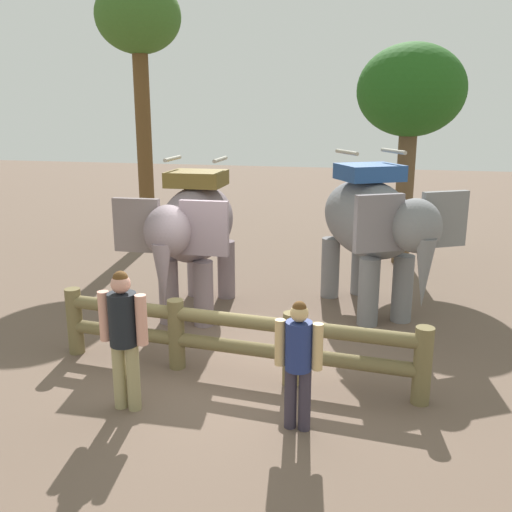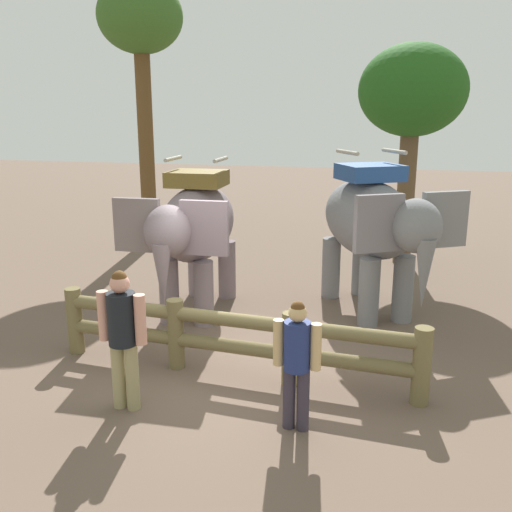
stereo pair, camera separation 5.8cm
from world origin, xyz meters
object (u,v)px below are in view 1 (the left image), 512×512
Objects in this scene: log_fence at (232,336)px; tourist_man_in_blue at (298,356)px; tree_back_center at (139,28)px; elephant_near_left at (194,228)px; tourist_woman_in_black at (124,331)px; tree_far_left at (411,95)px; elephant_center at (373,224)px.

log_fence is 1.65m from tourist_man_in_blue.
log_fence is at bearing -58.73° from tree_back_center.
elephant_near_left is 3.60m from tourist_woman_in_black.
tree_back_center is (-5.75, 8.76, 4.83)m from tourist_man_in_blue.
tree_far_left is (2.40, 6.94, 3.42)m from log_fence.
log_fence is 1.65m from tourist_woman_in_black.
tourist_man_in_blue is (2.48, -3.51, -0.69)m from elephant_near_left.
tree_far_left reaches higher than tourist_man_in_blue.
elephant_center is at bearing 81.32° from tourist_man_in_blue.
tree_back_center is at bearing 174.63° from tree_far_left.
tree_back_center reaches higher than elephant_near_left.
log_fence is at bearing 134.20° from tourist_man_in_blue.
tourist_woman_in_black is at bearing -123.20° from elephant_center.
tourist_woman_in_black reaches higher than log_fence.
log_fence is at bearing -109.08° from tree_far_left.
tree_far_left is 0.74× the size of tree_back_center.
tourist_man_in_blue is 0.23× the size of tree_back_center.
tree_far_left is at bearing 50.73° from elephant_near_left.
tourist_woman_in_black is at bearing -131.46° from log_fence.
elephant_center is 1.91× the size of tourist_woman_in_black.
elephant_near_left is at bearing 125.27° from tourist_man_in_blue.
tree_far_left is at bearing 70.92° from log_fence.
tourist_woman_in_black is 9.32m from tree_far_left.
log_fence is 1.56× the size of elephant_center.
tree_far_left reaches higher than tourist_woman_in_black.
elephant_near_left is (-1.35, 2.35, 1.01)m from log_fence.
tourist_man_in_blue is (1.13, -1.16, 0.32)m from log_fence.
elephant_center is 5.22m from tourist_woman_in_black.
elephant_center is 4.50m from tree_far_left.
tourist_man_in_blue is (-0.66, -4.31, -0.76)m from elephant_center.
tourist_man_in_blue is 8.77m from tree_far_left.
tree_back_center reaches higher than tree_far_left.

